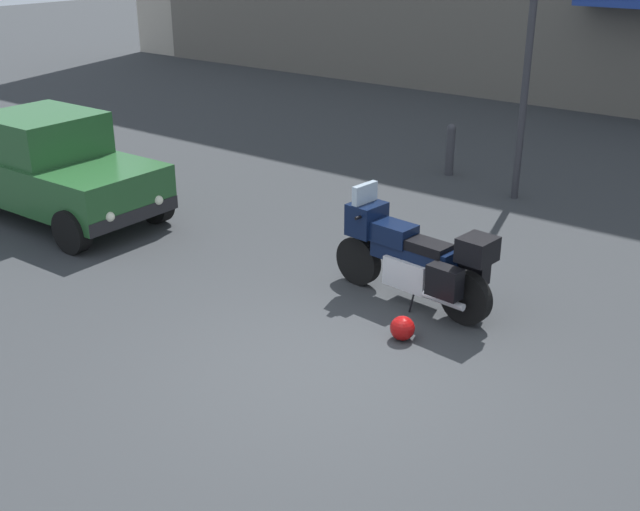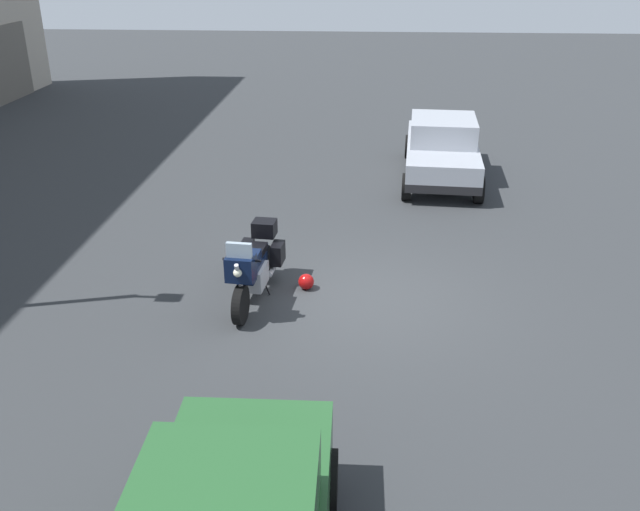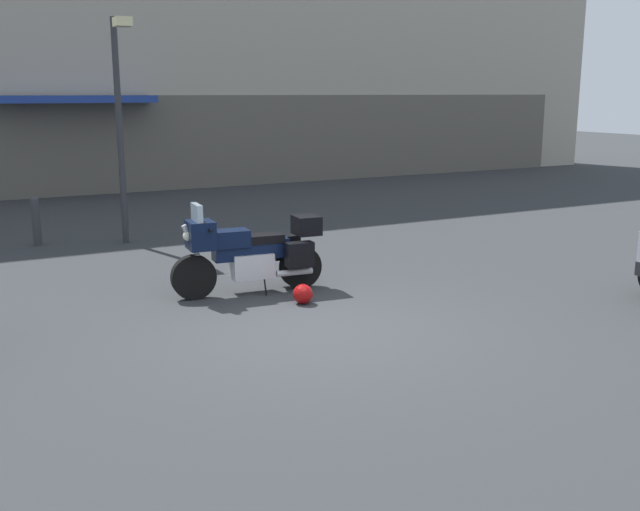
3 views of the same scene
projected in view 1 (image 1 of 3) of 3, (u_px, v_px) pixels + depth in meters
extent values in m
plane|color=#2D3033|center=(318.00, 371.00, 8.17)|extent=(80.00, 80.00, 0.00)
cylinder|color=black|center=(358.00, 260.00, 10.07)|extent=(0.65, 0.20, 0.64)
cylinder|color=black|center=(466.00, 298.00, 9.06)|extent=(0.65, 0.20, 0.64)
cylinder|color=#B7B7BC|center=(360.00, 229.00, 9.89)|extent=(0.33, 0.10, 0.68)
cube|color=#B7B7BC|center=(412.00, 271.00, 9.50)|extent=(0.63, 0.45, 0.36)
cube|color=black|center=(413.00, 253.00, 9.41)|extent=(1.12, 0.38, 0.28)
cube|color=black|center=(394.00, 233.00, 9.53)|extent=(0.55, 0.39, 0.24)
cube|color=black|center=(427.00, 247.00, 9.23)|extent=(0.59, 0.35, 0.12)
cube|color=black|center=(367.00, 219.00, 9.77)|extent=(0.40, 0.47, 0.40)
cube|color=#8C9EAD|center=(365.00, 195.00, 9.68)|extent=(0.12, 0.41, 0.28)
sphere|color=#EAEACC|center=(356.00, 215.00, 9.88)|extent=(0.14, 0.14, 0.14)
cylinder|color=black|center=(372.00, 212.00, 9.68)|extent=(0.10, 0.62, 0.04)
cylinder|color=#B7B7BC|center=(443.00, 300.00, 9.03)|extent=(0.56, 0.14, 0.09)
cube|color=black|center=(444.00, 282.00, 8.84)|extent=(0.42, 0.24, 0.36)
cube|color=black|center=(472.00, 267.00, 9.22)|extent=(0.42, 0.24, 0.36)
cube|color=black|center=(477.00, 249.00, 8.75)|extent=(0.40, 0.43, 0.28)
cylinder|color=black|center=(412.00, 300.00, 9.39)|extent=(0.04, 0.13, 0.29)
sphere|color=#990C0C|center=(402.00, 328.00, 8.75)|extent=(0.28, 0.28, 0.28)
cube|color=#235128|center=(53.00, 177.00, 12.28)|extent=(3.83, 1.70, 0.68)
cube|color=#235128|center=(41.00, 134.00, 12.11)|extent=(1.62, 1.53, 0.64)
cube|color=#8C9EAD|center=(72.00, 141.00, 11.70)|extent=(0.08, 1.39, 0.54)
cube|color=#8C9EAD|center=(13.00, 127.00, 12.52)|extent=(0.08, 1.39, 0.51)
cube|color=black|center=(133.00, 215.00, 11.35)|extent=(0.15, 1.64, 0.20)
cylinder|color=black|center=(156.00, 203.00, 12.19)|extent=(0.64, 0.23, 0.64)
cylinder|color=black|center=(72.00, 231.00, 11.04)|extent=(0.64, 0.23, 0.64)
cylinder|color=black|center=(42.00, 171.00, 13.79)|extent=(0.64, 0.23, 0.64)
sphere|color=silver|center=(158.00, 200.00, 11.61)|extent=(0.14, 0.14, 0.14)
sphere|color=silver|center=(110.00, 217.00, 10.94)|extent=(0.14, 0.14, 0.14)
cylinder|color=#2D2D33|center=(527.00, 72.00, 12.59)|extent=(0.12, 0.12, 4.24)
cylinder|color=#333338|center=(450.00, 152.00, 14.51)|extent=(0.16, 0.16, 0.88)
sphere|color=#333338|center=(452.00, 128.00, 14.34)|extent=(0.16, 0.16, 0.16)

